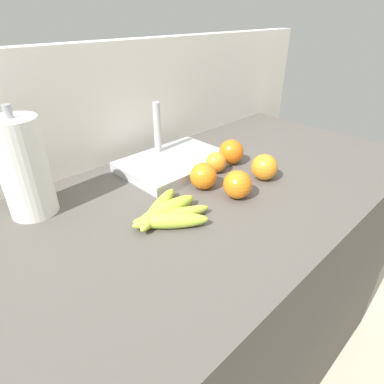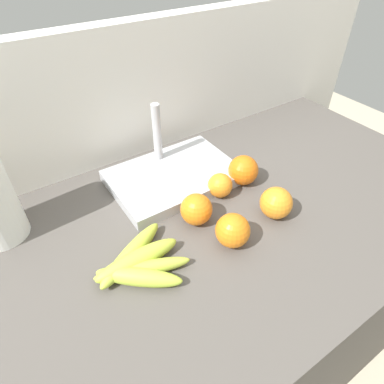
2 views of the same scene
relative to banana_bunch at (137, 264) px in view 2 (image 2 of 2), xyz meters
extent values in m
cube|color=#514C47|center=(0.05, 0.03, -0.48)|extent=(1.80, 0.74, 0.92)
cube|color=silver|center=(0.05, 0.43, -0.29)|extent=(2.20, 0.06, 1.30)
ellipsoid|color=#B4CE3F|center=(-0.01, -0.03, 0.00)|extent=(0.16, 0.15, 0.04)
ellipsoid|color=#B1C13F|center=(0.00, -0.02, 0.00)|extent=(0.20, 0.10, 0.03)
ellipsoid|color=#B7CA3F|center=(0.01, 0.01, 0.00)|extent=(0.19, 0.05, 0.04)
ellipsoid|color=#B6CD3F|center=(0.00, 0.03, 0.00)|extent=(0.20, 0.13, 0.04)
sphere|color=orange|center=(0.29, 0.10, 0.01)|extent=(0.07, 0.07, 0.07)
sphere|color=orange|center=(0.36, -0.04, 0.02)|extent=(0.08, 0.08, 0.08)
sphere|color=orange|center=(0.38, 0.11, 0.02)|extent=(0.08, 0.08, 0.08)
sphere|color=orange|center=(0.19, 0.05, 0.02)|extent=(0.08, 0.08, 0.08)
sphere|color=orange|center=(0.21, -0.05, 0.02)|extent=(0.08, 0.08, 0.08)
cube|color=#B7BABF|center=(0.22, 0.22, 0.00)|extent=(0.35, 0.24, 0.03)
cylinder|color=#B2B2B7|center=(0.22, 0.30, 0.10)|extent=(0.02, 0.02, 0.17)
camera|label=1|loc=(-0.42, -0.52, 0.44)|focal=30.08mm
camera|label=2|loc=(-0.14, -0.42, 0.57)|focal=30.94mm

